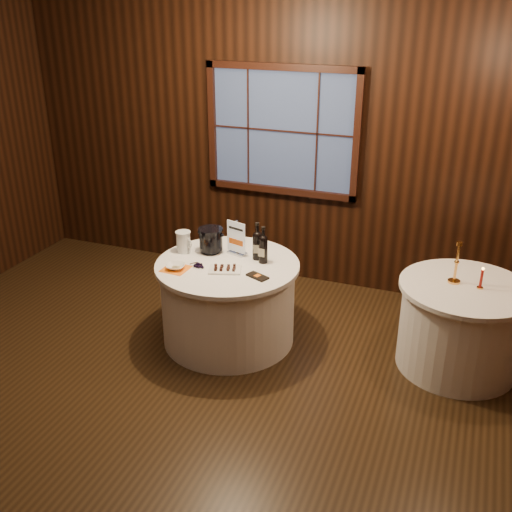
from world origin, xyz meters
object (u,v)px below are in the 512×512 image
at_px(main_table, 228,302).
at_px(sign_stand, 237,243).
at_px(cracker_bowl, 176,267).
at_px(side_table, 460,326).
at_px(brass_candlestick, 456,268).
at_px(chocolate_box, 257,276).
at_px(port_bottle_left, 257,243).
at_px(ice_bucket, 211,240).
at_px(grape_bunch, 199,265).
at_px(red_candle, 481,280).
at_px(glass_pitcher, 184,242).
at_px(chocolate_plate, 225,269).
at_px(port_bottle_right, 263,247).

bearing_deg(main_table, sign_stand, 89.06).
distance_m(main_table, cracker_bowl, 0.61).
height_order(side_table, brass_candlestick, brass_candlestick).
bearing_deg(cracker_bowl, chocolate_box, 8.03).
height_order(port_bottle_left, ice_bucket, port_bottle_left).
relative_size(grape_bunch, red_candle, 0.89).
height_order(chocolate_box, brass_candlestick, brass_candlestick).
distance_m(ice_bucket, glass_pitcher, 0.25).
relative_size(chocolate_plate, red_candle, 1.71).
xyz_separation_m(chocolate_plate, chocolate_box, (0.31, -0.02, -0.01)).
xyz_separation_m(main_table, grape_bunch, (-0.20, -0.15, 0.40)).
bearing_deg(sign_stand, chocolate_plate, -67.74).
bearing_deg(glass_pitcher, port_bottle_left, 27.48).
height_order(grape_bunch, brass_candlestick, brass_candlestick).
xyz_separation_m(port_bottle_right, glass_pitcher, (-0.76, -0.04, -0.05)).
bearing_deg(brass_candlestick, cracker_bowl, -165.28).
relative_size(side_table, port_bottle_left, 3.12).
distance_m(main_table, brass_candlestick, 1.99).
bearing_deg(chocolate_plate, port_bottle_right, 48.42).
bearing_deg(chocolate_plate, cracker_bowl, -163.24).
distance_m(port_bottle_right, grape_bunch, 0.58).
distance_m(side_table, chocolate_box, 1.76).
bearing_deg(sign_stand, side_table, 18.86).
height_order(side_table, glass_pitcher, glass_pitcher).
xyz_separation_m(port_bottle_right, ice_bucket, (-0.53, 0.04, -0.02)).
bearing_deg(side_table, chocolate_box, -164.24).
relative_size(grape_bunch, glass_pitcher, 0.84).
bearing_deg(main_table, glass_pitcher, 169.01).
distance_m(grape_bunch, cracker_bowl, 0.21).
xyz_separation_m(port_bottle_right, chocolate_plate, (-0.25, -0.28, -0.13)).
bearing_deg(grape_bunch, brass_candlestick, 12.96).
bearing_deg(port_bottle_right, chocolate_plate, -128.27).
bearing_deg(grape_bunch, glass_pitcher, 138.43).
height_order(sign_stand, glass_pitcher, sign_stand).
height_order(sign_stand, cracker_bowl, sign_stand).
bearing_deg(main_table, port_bottle_right, 25.05).
bearing_deg(brass_candlestick, glass_pitcher, -174.32).
bearing_deg(port_bottle_right, ice_bucket, 178.69).
xyz_separation_m(sign_stand, ice_bucket, (-0.24, -0.04, 0.01)).
bearing_deg(glass_pitcher, chocolate_plate, -4.83).
xyz_separation_m(grape_bunch, cracker_bowl, (-0.17, -0.11, 0.00)).
xyz_separation_m(main_table, red_candle, (2.10, 0.29, 0.46)).
bearing_deg(port_bottle_left, glass_pitcher, 171.83).
xyz_separation_m(sign_stand, port_bottle_left, (0.21, -0.03, 0.04)).
bearing_deg(port_bottle_right, red_candle, 8.17).
bearing_deg(side_table, cracker_bowl, -166.53).
bearing_deg(main_table, grape_bunch, -142.14).
relative_size(port_bottle_left, grape_bunch, 2.07).
bearing_deg(port_bottle_left, port_bottle_right, -49.72).
bearing_deg(grape_bunch, chocolate_plate, 2.34).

